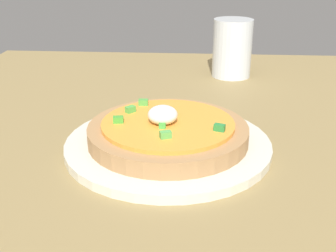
{
  "coord_description": "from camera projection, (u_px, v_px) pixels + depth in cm",
  "views": [
    {
      "loc": [
        -44.59,
        -7.16,
        26.74
      ],
      "look_at": [
        3.91,
        -3.78,
        5.99
      ],
      "focal_mm": 45.43,
      "sensor_mm": 36.0,
      "label": 1
    }
  ],
  "objects": [
    {
      "name": "plate",
      "position": [
        168.0,
        145.0,
        0.54
      ],
      "size": [
        25.89,
        25.89,
        1.12
      ],
      "primitive_type": "cylinder",
      "color": "silver",
      "rests_on": "dining_table"
    },
    {
      "name": "cup_far",
      "position": [
        232.0,
        51.0,
        0.82
      ],
      "size": [
        7.52,
        7.52,
        11.04
      ],
      "color": "silver",
      "rests_on": "dining_table"
    },
    {
      "name": "dining_table",
      "position": [
        135.0,
        172.0,
        0.51
      ],
      "size": [
        111.54,
        79.06,
        2.87
      ],
      "primitive_type": "cube",
      "color": "olive",
      "rests_on": "ground"
    },
    {
      "name": "pizza",
      "position": [
        168.0,
        131.0,
        0.53
      ],
      "size": [
        20.06,
        20.06,
        4.82
      ],
      "color": "#AD8151",
      "rests_on": "plate"
    }
  ]
}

